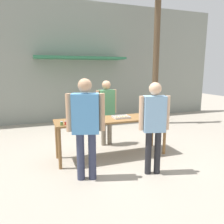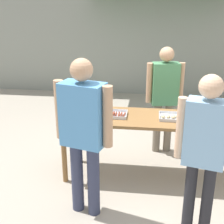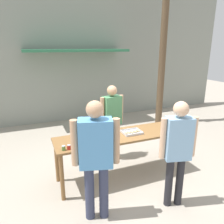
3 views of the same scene
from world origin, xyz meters
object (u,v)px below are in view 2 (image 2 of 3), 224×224
(person_server_behind_table, at_px, (165,91))
(person_customer_holding_hotdog, at_px, (83,127))
(condiment_jar_mustard, at_px, (68,117))
(food_tray_sausages, at_px, (112,114))
(condiment_jar_ketchup, at_px, (74,118))
(food_tray_buns, at_px, (173,117))
(person_customer_with_cup, at_px, (204,144))

(person_server_behind_table, xyz_separation_m, person_customer_holding_hotdog, (-0.92, -1.67, 0.07))
(condiment_jar_mustard, xyz_separation_m, person_server_behind_table, (1.27, 1.05, 0.09))
(food_tray_sausages, height_order, person_customer_holding_hotdog, person_customer_holding_hotdog)
(condiment_jar_ketchup, relative_size, person_customer_holding_hotdog, 0.04)
(food_tray_sausages, distance_m, condiment_jar_mustard, 0.60)
(food_tray_sausages, height_order, condiment_jar_mustard, condiment_jar_mustard)
(food_tray_buns, relative_size, person_customer_with_cup, 0.21)
(person_customer_with_cup, bearing_deg, person_server_behind_table, -66.01)
(condiment_jar_mustard, relative_size, condiment_jar_ketchup, 1.00)
(food_tray_sausages, height_order, person_customer_with_cup, person_customer_with_cup)
(food_tray_buns, relative_size, person_customer_holding_hotdog, 0.20)
(condiment_jar_mustard, height_order, condiment_jar_ketchup, same)
(person_customer_holding_hotdog, bearing_deg, person_server_behind_table, -103.21)
(person_customer_holding_hotdog, height_order, person_customer_with_cup, person_customer_holding_hotdog)
(condiment_jar_ketchup, bearing_deg, food_tray_sausages, 28.23)
(food_tray_sausages, relative_size, food_tray_buns, 1.10)
(food_tray_buns, height_order, person_server_behind_table, person_server_behind_table)
(condiment_jar_ketchup, bearing_deg, person_customer_with_cup, -28.81)
(condiment_jar_ketchup, relative_size, person_customer_with_cup, 0.05)
(food_tray_sausages, relative_size, condiment_jar_mustard, 5.11)
(food_tray_buns, xyz_separation_m, condiment_jar_ketchup, (-1.28, -0.25, 0.02))
(condiment_jar_mustard, relative_size, person_server_behind_table, 0.05)
(condiment_jar_mustard, distance_m, person_customer_holding_hotdog, 0.74)
(condiment_jar_ketchup, bearing_deg, person_server_behind_table, 41.42)
(food_tray_buns, bearing_deg, person_customer_holding_hotdog, -139.33)
(food_tray_buns, height_order, condiment_jar_mustard, condiment_jar_mustard)
(food_tray_buns, height_order, condiment_jar_ketchup, condiment_jar_ketchup)
(food_tray_sausages, xyz_separation_m, person_customer_holding_hotdog, (-0.20, -0.87, 0.18))
(condiment_jar_mustard, relative_size, person_customer_with_cup, 0.05)
(condiment_jar_ketchup, relative_size, person_server_behind_table, 0.05)
(food_tray_sausages, height_order, food_tray_buns, food_tray_buns)
(condiment_jar_ketchup, height_order, person_server_behind_table, person_server_behind_table)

